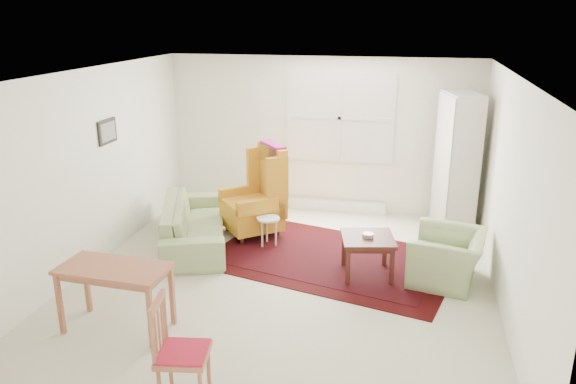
% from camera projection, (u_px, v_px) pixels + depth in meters
% --- Properties ---
extents(room, '(5.04, 5.54, 2.51)m').
position_uv_depth(room, '(288.00, 178.00, 6.70)').
color(room, beige).
rests_on(room, ground).
extents(rug, '(3.53, 2.72, 0.03)m').
position_uv_depth(rug, '(332.00, 258.00, 7.47)').
color(rug, black).
rests_on(rug, ground).
extents(sofa, '(1.50, 2.26, 0.85)m').
position_uv_depth(sofa, '(194.00, 215.00, 7.87)').
color(sofa, '#8B9E69').
rests_on(sofa, ground).
extents(armchair, '(0.99, 1.09, 0.74)m').
position_uv_depth(armchair, '(447.00, 253.00, 6.78)').
color(armchair, '#8B9E69').
rests_on(armchair, ground).
extents(wingback_chair, '(1.12, 1.12, 1.34)m').
position_uv_depth(wingback_chair, '(251.00, 191.00, 8.14)').
color(wingback_chair, orange).
rests_on(wingback_chair, ground).
extents(coffee_table, '(0.75, 0.75, 0.52)m').
position_uv_depth(coffee_table, '(367.00, 256.00, 6.97)').
color(coffee_table, '#431914').
rests_on(coffee_table, ground).
extents(stool, '(0.35, 0.35, 0.43)m').
position_uv_depth(stool, '(268.00, 231.00, 7.86)').
color(stool, white).
rests_on(stool, ground).
extents(cabinet, '(0.62, 0.91, 2.08)m').
position_uv_depth(cabinet, '(457.00, 164.00, 8.14)').
color(cabinet, silver).
rests_on(cabinet, ground).
extents(desk, '(1.13, 0.61, 0.70)m').
position_uv_depth(desk, '(117.00, 298.00, 5.74)').
color(desk, '#A35F41').
rests_on(desk, ground).
extents(desk_chair, '(0.48, 0.48, 0.95)m').
position_uv_depth(desk_chair, '(183.00, 352.00, 4.62)').
color(desk_chair, '#A35F41').
rests_on(desk_chair, ground).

